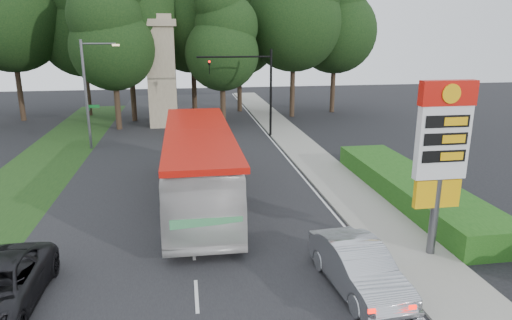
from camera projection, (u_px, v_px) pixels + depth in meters
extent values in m
plane|color=black|center=(197.00, 305.00, 14.70)|extent=(120.00, 120.00, 0.00)
cube|color=black|center=(190.00, 186.00, 26.10)|extent=(14.00, 80.00, 0.02)
cube|color=gray|center=(332.00, 178.00, 27.38)|extent=(3.00, 80.00, 0.12)
cube|color=#193814|center=(44.00, 164.00, 30.37)|extent=(5.00, 50.00, 0.02)
cube|color=#1B4913|center=(412.00, 188.00, 23.89)|extent=(3.00, 14.00, 1.20)
cylinder|color=#59595E|center=(434.00, 218.00, 17.56)|extent=(0.32, 0.32, 3.20)
cube|color=#E6A50C|center=(437.00, 193.00, 17.29)|extent=(1.80, 0.25, 1.10)
cube|color=silver|center=(443.00, 142.00, 16.75)|extent=(2.00, 0.35, 2.80)
cube|color=#B91209|center=(448.00, 93.00, 16.27)|extent=(2.10, 0.40, 0.90)
cylinder|color=#E6A50C|center=(452.00, 94.00, 16.06)|extent=(0.70, 0.05, 0.70)
cube|color=black|center=(448.00, 121.00, 16.36)|extent=(1.70, 0.04, 0.45)
cube|color=black|center=(446.00, 139.00, 16.53)|extent=(1.70, 0.04, 0.45)
cube|color=black|center=(444.00, 156.00, 16.71)|extent=(1.70, 0.04, 0.45)
cylinder|color=black|center=(271.00, 94.00, 37.61)|extent=(0.20, 0.20, 7.20)
cylinder|color=black|center=(234.00, 57.00, 36.34)|extent=(6.00, 0.14, 0.14)
imported|color=black|center=(209.00, 60.00, 36.10)|extent=(0.18, 0.22, 1.10)
sphere|color=#FF0C05|center=(209.00, 62.00, 35.99)|extent=(0.18, 0.18, 0.18)
cylinder|color=#59595E|center=(86.00, 96.00, 33.44)|extent=(0.20, 0.20, 8.00)
cylinder|color=#59595E|center=(98.00, 44.00, 32.62)|extent=(2.40, 0.12, 0.12)
cube|color=#FFE599|center=(116.00, 45.00, 32.83)|extent=(0.50, 0.22, 0.14)
cube|color=#0C591E|center=(94.00, 106.00, 33.72)|extent=(0.85, 0.04, 0.22)
cube|color=#0C591E|center=(89.00, 110.00, 34.16)|extent=(0.04, 0.85, 0.22)
cube|color=gray|center=(162.00, 77.00, 41.70)|extent=(2.50, 2.50, 9.00)
cube|color=gray|center=(159.00, 23.00, 40.40)|extent=(3.00, 3.00, 0.60)
cube|color=gray|center=(159.00, 17.00, 40.27)|extent=(2.20, 2.20, 0.50)
cylinder|color=#2D2116|center=(20.00, 89.00, 44.69)|extent=(0.50, 0.50, 6.30)
sphere|color=black|center=(10.00, 20.00, 42.94)|extent=(9.80, 9.80, 9.80)
cylinder|color=#2D2116|center=(88.00, 90.00, 47.63)|extent=(0.50, 0.50, 5.40)
sphere|color=black|center=(82.00, 35.00, 46.13)|extent=(8.40, 8.40, 8.40)
sphere|color=black|center=(79.00, 3.00, 45.32)|extent=(7.20, 7.20, 7.20)
cylinder|color=#2D2116|center=(133.00, 88.00, 44.44)|extent=(0.50, 0.50, 6.48)
sphere|color=black|center=(127.00, 17.00, 42.64)|extent=(10.08, 10.08, 10.08)
cylinder|color=#2D2116|center=(194.00, 87.00, 47.32)|extent=(0.50, 0.50, 5.94)
sphere|color=black|center=(192.00, 26.00, 45.67)|extent=(9.24, 9.24, 9.24)
cylinder|color=#2D2116|center=(240.00, 88.00, 50.08)|extent=(0.50, 0.50, 5.22)
sphere|color=black|center=(239.00, 37.00, 48.63)|extent=(8.12, 8.12, 8.12)
sphere|color=black|center=(239.00, 9.00, 47.85)|extent=(6.96, 6.96, 6.96)
cylinder|color=#2D2116|center=(292.00, 87.00, 46.92)|extent=(0.50, 0.50, 6.12)
sphere|color=black|center=(294.00, 23.00, 45.22)|extent=(9.52, 9.52, 9.52)
cylinder|color=#2D2116|center=(333.00, 86.00, 49.65)|extent=(0.50, 0.50, 5.58)
sphere|color=black|center=(335.00, 32.00, 48.10)|extent=(8.68, 8.68, 8.68)
sphere|color=black|center=(337.00, 1.00, 47.26)|extent=(7.44, 7.44, 7.44)
cylinder|color=#2D2116|center=(117.00, 104.00, 40.73)|extent=(0.50, 0.50, 4.68)
sphere|color=black|center=(113.00, 48.00, 39.43)|extent=(7.28, 7.28, 7.28)
sphere|color=black|center=(110.00, 17.00, 38.72)|extent=(6.24, 6.24, 6.24)
cylinder|color=#2D2116|center=(223.00, 102.00, 42.69)|extent=(0.50, 0.50, 4.32)
sphere|color=black|center=(222.00, 54.00, 41.49)|extent=(6.72, 6.72, 6.72)
sphere|color=black|center=(221.00, 26.00, 40.84)|extent=(5.76, 5.76, 5.76)
sphere|color=black|center=(221.00, 2.00, 40.29)|extent=(4.32, 4.32, 4.32)
imported|color=silver|center=(199.00, 167.00, 23.13)|extent=(3.34, 13.63, 3.79)
imported|color=#ABADB3|center=(358.00, 267.00, 15.39)|extent=(2.23, 5.19, 1.66)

